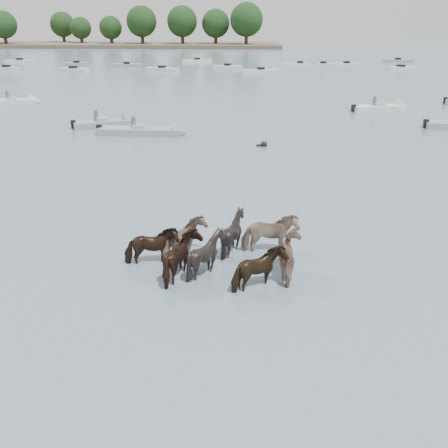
{
  "coord_description": "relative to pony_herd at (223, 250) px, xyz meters",
  "views": [
    {
      "loc": [
        1.37,
        -14.41,
        7.62
      ],
      "look_at": [
        0.54,
        1.56,
        1.1
      ],
      "focal_mm": 40.17,
      "sensor_mm": 36.0,
      "label": 1
    }
  ],
  "objects": [
    {
      "name": "treeline",
      "position": [
        -69.23,
        147.99,
        6.28
      ],
      "size": [
        150.51,
        23.03,
        12.57
      ],
      "color": "#382619",
      "rests_on": "ground"
    },
    {
      "name": "motorboat_a",
      "position": [
        -9.94,
        23.35,
        -0.34
      ],
      "size": [
        4.93,
        3.36,
        1.92
      ],
      "rotation": [
        0.0,
        0.0,
        0.42
      ],
      "color": "gray",
      "rests_on": "ground"
    },
    {
      "name": "shoreline",
      "position": [
        -70.56,
        149.42,
        -0.07
      ],
      "size": [
        160.0,
        30.0,
        1.0
      ],
      "primitive_type": "cube",
      "color": "#4C4233",
      "rests_on": "ground"
    },
    {
      "name": "motorboat_f",
      "position": [
        -21.72,
        33.8,
        -0.34
      ],
      "size": [
        5.03,
        2.98,
        1.92
      ],
      "rotation": [
        0.0,
        0.0,
        0.31
      ],
      "color": "silver",
      "rests_on": "ground"
    },
    {
      "name": "pony_herd",
      "position": [
        0.0,
        0.0,
        0.0
      ],
      "size": [
        6.6,
        4.46,
        1.65
      ],
      "color": "black",
      "rests_on": "ground"
    },
    {
      "name": "motorboat_c",
      "position": [
        13.13,
        31.89,
        -0.34
      ],
      "size": [
        5.67,
        3.22,
        1.92
      ],
      "rotation": [
        0.0,
        0.0,
        0.32
      ],
      "color": "silver",
      "rests_on": "ground"
    },
    {
      "name": "distant_flotilla",
      "position": [
        -0.96,
        77.15,
        -0.31
      ],
      "size": [
        107.27,
        28.63,
        0.93
      ],
      "color": "silver",
      "rests_on": "ground"
    },
    {
      "name": "motorboat_b",
      "position": [
        -6.28,
        20.38,
        -0.35
      ],
      "size": [
        6.56,
        1.8,
        1.92
      ],
      "rotation": [
        0.0,
        0.0,
        -0.03
      ],
      "color": "gray",
      "rests_on": "ground"
    },
    {
      "name": "ground",
      "position": [
        -0.56,
        -0.58,
        -0.57
      ],
      "size": [
        400.0,
        400.0,
        0.0
      ],
      "primitive_type": "plane",
      "color": "slate",
      "rests_on": "ground"
    },
    {
      "name": "swimming_pony",
      "position": [
        1.69,
        17.24,
        -0.47
      ],
      "size": [
        0.72,
        0.44,
        0.44
      ],
      "color": "black",
      "rests_on": "ground"
    }
  ]
}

